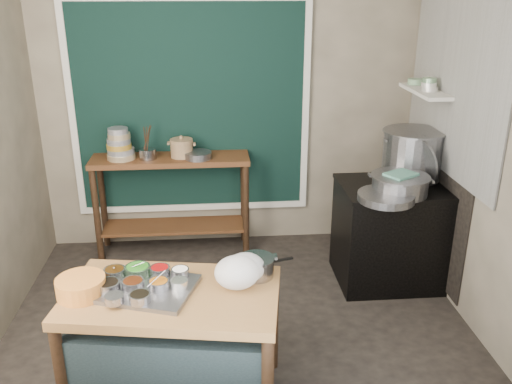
{
  "coord_description": "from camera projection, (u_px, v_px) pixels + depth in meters",
  "views": [
    {
      "loc": [
        -0.16,
        -3.53,
        2.44
      ],
      "look_at": [
        0.16,
        0.25,
        0.98
      ],
      "focal_mm": 38.0,
      "sensor_mm": 36.0,
      "label": 1
    }
  ],
  "objects": [
    {
      "name": "floor",
      "position": [
        239.0,
        323.0,
        4.18
      ],
      "size": [
        3.5,
        3.0,
        0.02
      ],
      "primitive_type": "cube",
      "color": "#302A24",
      "rests_on": "ground"
    },
    {
      "name": "back_wall",
      "position": [
        228.0,
        102.0,
        5.08
      ],
      "size": [
        3.5,
        0.02,
        2.8
      ],
      "primitive_type": "cube",
      "color": "gray",
      "rests_on": "floor"
    },
    {
      "name": "right_wall",
      "position": [
        486.0,
        142.0,
        3.81
      ],
      "size": [
        0.02,
        3.0,
        2.8
      ],
      "primitive_type": "cube",
      "color": "gray",
      "rests_on": "floor"
    },
    {
      "name": "curtain_panel",
      "position": [
        191.0,
        109.0,
        5.03
      ],
      "size": [
        2.1,
        0.02,
        1.9
      ],
      "primitive_type": "cube",
      "color": "black",
      "rests_on": "back_wall"
    },
    {
      "name": "curtain_frame",
      "position": [
        191.0,
        109.0,
        5.02
      ],
      "size": [
        2.22,
        0.03,
        2.02
      ],
      "primitive_type": null,
      "color": "beige",
      "rests_on": "back_wall"
    },
    {
      "name": "tile_panel",
      "position": [
        457.0,
        66.0,
        4.16
      ],
      "size": [
        0.02,
        1.7,
        1.7
      ],
      "primitive_type": "cube",
      "color": "#B2B2AA",
      "rests_on": "right_wall"
    },
    {
      "name": "soot_patch",
      "position": [
        435.0,
        200.0,
        4.67
      ],
      "size": [
        0.01,
        1.3,
        1.3
      ],
      "primitive_type": "cube",
      "color": "black",
      "rests_on": "right_wall"
    },
    {
      "name": "wall_shelf",
      "position": [
        425.0,
        91.0,
        4.52
      ],
      "size": [
        0.22,
        0.7,
        0.03
      ],
      "primitive_type": "cube",
      "color": "beige",
      "rests_on": "right_wall"
    },
    {
      "name": "prep_table",
      "position": [
        175.0,
        345.0,
        3.31
      ],
      "size": [
        1.35,
        0.91,
        0.75
      ],
      "primitive_type": "cube",
      "rotation": [
        0.0,
        0.0,
        -0.16
      ],
      "color": "olive",
      "rests_on": "floor"
    },
    {
      "name": "back_counter",
      "position": [
        173.0,
        204.0,
        5.15
      ],
      "size": [
        1.45,
        0.4,
        0.95
      ],
      "primitive_type": "cube",
      "color": "#533317",
      "rests_on": "floor"
    },
    {
      "name": "stove_block",
      "position": [
        391.0,
        235.0,
        4.64
      ],
      "size": [
        0.9,
        0.68,
        0.85
      ],
      "primitive_type": "cube",
      "color": "black",
      "rests_on": "floor"
    },
    {
      "name": "stove_top",
      "position": [
        396.0,
        187.0,
        4.48
      ],
      "size": [
        0.92,
        0.69,
        0.03
      ],
      "primitive_type": "cube",
      "color": "black",
      "rests_on": "stove_block"
    },
    {
      "name": "condiment_tray",
      "position": [
        143.0,
        288.0,
        3.19
      ],
      "size": [
        0.7,
        0.59,
        0.03
      ],
      "primitive_type": "cube",
      "rotation": [
        0.0,
        0.0,
        -0.32
      ],
      "color": "gray",
      "rests_on": "prep_table"
    },
    {
      "name": "condiment_bowls",
      "position": [
        139.0,
        281.0,
        3.19
      ],
      "size": [
        0.53,
        0.44,
        0.06
      ],
      "color": "gray",
      "rests_on": "condiment_tray"
    },
    {
      "name": "yellow_basin",
      "position": [
        81.0,
        287.0,
        3.13
      ],
      "size": [
        0.37,
        0.37,
        0.11
      ],
      "primitive_type": "cylinder",
      "rotation": [
        0.0,
        0.0,
        0.39
      ],
      "color": "#C86E25",
      "rests_on": "prep_table"
    },
    {
      "name": "saucepan",
      "position": [
        256.0,
        267.0,
        3.33
      ],
      "size": [
        0.29,
        0.29,
        0.13
      ],
      "primitive_type": null,
      "rotation": [
        0.0,
        0.0,
        0.3
      ],
      "color": "gray",
      "rests_on": "prep_table"
    },
    {
      "name": "plastic_bag_a",
      "position": [
        237.0,
        272.0,
        3.19
      ],
      "size": [
        0.3,
        0.27,
        0.2
      ],
      "primitive_type": "ellipsoid",
      "rotation": [
        0.0,
        0.0,
        0.15
      ],
      "color": "white",
      "rests_on": "prep_table"
    },
    {
      "name": "plastic_bag_b",
      "position": [
        245.0,
        268.0,
        3.26
      ],
      "size": [
        0.27,
        0.24,
        0.18
      ],
      "primitive_type": "ellipsoid",
      "rotation": [
        0.0,
        0.0,
        -0.17
      ],
      "color": "white",
      "rests_on": "prep_table"
    },
    {
      "name": "bowl_stack",
      "position": [
        120.0,
        145.0,
        4.89
      ],
      "size": [
        0.25,
        0.25,
        0.29
      ],
      "color": "tan",
      "rests_on": "back_counter"
    },
    {
      "name": "utensil_cup",
      "position": [
        148.0,
        154.0,
        4.91
      ],
      "size": [
        0.19,
        0.19,
        0.09
      ],
      "primitive_type": "cylinder",
      "rotation": [
        0.0,
        0.0,
        -0.24
      ],
      "color": "gray",
      "rests_on": "back_counter"
    },
    {
      "name": "ceramic_crock",
      "position": [
        182.0,
        149.0,
        4.96
      ],
      "size": [
        0.26,
        0.26,
        0.15
      ],
      "primitive_type": null,
      "rotation": [
        0.0,
        0.0,
        -0.22
      ],
      "color": "olive",
      "rests_on": "back_counter"
    },
    {
      "name": "wide_bowl",
      "position": [
        198.0,
        155.0,
        4.93
      ],
      "size": [
        0.32,
        0.32,
        0.06
      ],
      "primitive_type": "cylinder",
      "rotation": [
        0.0,
        0.0,
        -0.36
      ],
      "color": "gray",
      "rests_on": "back_counter"
    },
    {
      "name": "stock_pot",
      "position": [
        412.0,
        154.0,
        4.59
      ],
      "size": [
        0.62,
        0.62,
        0.41
      ],
      "primitive_type": null,
      "rotation": [
        0.0,
        0.0,
        0.19
      ],
      "color": "gray",
      "rests_on": "stove_top"
    },
    {
      "name": "pot_lid",
      "position": [
        420.0,
        161.0,
        4.43
      ],
      "size": [
        0.23,
        0.43,
        0.41
      ],
      "primitive_type": "cylinder",
      "rotation": [
        0.0,
        1.36,
        0.33
      ],
      "color": "gray",
      "rests_on": "stove_top"
    },
    {
      "name": "steamer",
      "position": [
        400.0,
        184.0,
        4.28
      ],
      "size": [
        0.62,
        0.62,
        0.15
      ],
      "primitive_type": null,
      "rotation": [
        0.0,
        0.0,
        -0.4
      ],
      "color": "gray",
      "rests_on": "stove_top"
    },
    {
      "name": "green_cloth",
      "position": [
        401.0,
        174.0,
        4.25
      ],
      "size": [
        0.29,
        0.27,
        0.02
      ],
      "primitive_type": "cube",
      "rotation": [
        0.0,
        0.0,
        0.54
      ],
      "color": "#53947E",
      "rests_on": "steamer"
    },
    {
      "name": "shallow_pan",
      "position": [
        386.0,
        197.0,
        4.16
      ],
      "size": [
        0.54,
        0.54,
        0.06
      ],
      "primitive_type": "cylinder",
      "rotation": [
        0.0,
        0.0,
        -0.27
      ],
      "color": "gray",
      "rests_on": "stove_top"
    },
    {
      "name": "shelf_bowl_stack",
      "position": [
        429.0,
        85.0,
        4.44
      ],
      "size": [
        0.13,
        0.13,
        0.11
      ],
      "color": "silver",
      "rests_on": "wall_shelf"
    },
    {
      "name": "shelf_bowl_green",
      "position": [
        415.0,
        82.0,
        4.73
      ],
      "size": [
        0.18,
        0.18,
        0.05
      ],
      "primitive_type": "cylinder",
      "rotation": [
        0.0,
        0.0,
        -0.41
      ],
      "color": "gray",
      "rests_on": "wall_shelf"
    }
  ]
}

